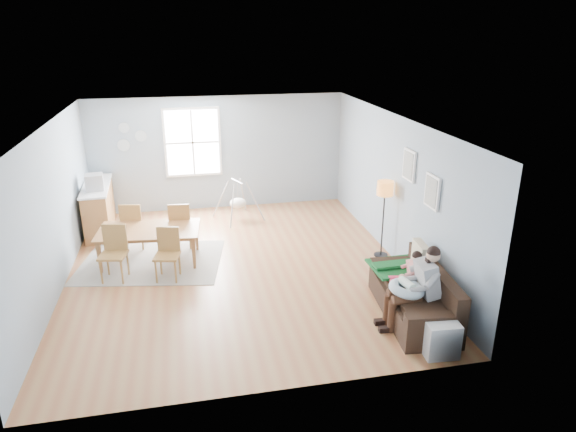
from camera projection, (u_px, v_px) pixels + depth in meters
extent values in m
cube|color=#A25E39|center=(237.00, 270.00, 9.50)|extent=(8.40, 9.40, 0.08)
cube|color=white|center=(231.00, 103.00, 8.44)|extent=(8.40, 9.40, 0.60)
cube|color=#8196A9|center=(215.00, 143.00, 13.29)|extent=(8.40, 0.08, 3.90)
cube|color=#8196A9|center=(289.00, 354.00, 4.74)|extent=(8.40, 0.08, 3.90)
cube|color=#8196A9|center=(452.00, 185.00, 9.81)|extent=(0.08, 9.40, 3.90)
cube|color=white|center=(193.00, 142.00, 11.98)|extent=(1.32, 0.06, 1.62)
cube|color=white|center=(193.00, 143.00, 11.96)|extent=(1.20, 0.02, 1.50)
cube|color=white|center=(193.00, 143.00, 11.95)|extent=(1.20, 0.03, 0.04)
cube|color=white|center=(193.00, 143.00, 11.95)|extent=(0.04, 0.03, 1.50)
cube|color=white|center=(432.00, 192.00, 8.07)|extent=(0.04, 0.44, 0.54)
cube|color=slate|center=(431.00, 192.00, 8.06)|extent=(0.01, 0.36, 0.46)
cube|color=white|center=(409.00, 165.00, 8.82)|extent=(0.04, 0.44, 0.54)
cube|color=slate|center=(408.00, 165.00, 8.82)|extent=(0.01, 0.36, 0.46)
cylinder|color=#A6BDC7|center=(124.00, 128.00, 11.56)|extent=(0.24, 0.02, 0.24)
cylinder|color=#A6BDC7|center=(141.00, 136.00, 11.69)|extent=(0.26, 0.02, 0.26)
cylinder|color=#A6BDC7|center=(124.00, 145.00, 11.69)|extent=(0.28, 0.02, 0.28)
cube|color=black|center=(412.00, 304.00, 7.86)|extent=(1.03, 2.04, 0.39)
cube|color=black|center=(435.00, 279.00, 7.76)|extent=(0.38, 1.98, 0.40)
cube|color=black|center=(436.00, 319.00, 6.94)|extent=(0.86, 0.27, 0.15)
cube|color=black|center=(396.00, 263.00, 8.60)|extent=(0.86, 0.27, 0.15)
cube|color=#16602A|center=(399.00, 267.00, 8.37)|extent=(0.92, 0.79, 0.04)
cube|color=#C0B793|center=(420.00, 257.00, 8.19)|extent=(0.19, 0.50, 0.48)
cube|color=#9C9C9F|center=(427.00, 279.00, 7.42)|extent=(0.34, 0.42, 0.55)
sphere|color=tan|center=(433.00, 255.00, 7.30)|extent=(0.20, 0.20, 0.20)
sphere|color=black|center=(434.00, 253.00, 7.28)|extent=(0.19, 0.19, 0.19)
cylinder|color=#362013|center=(407.00, 299.00, 7.36)|extent=(0.43, 0.17, 0.15)
cylinder|color=#362013|center=(402.00, 293.00, 7.55)|extent=(0.43, 0.17, 0.15)
cylinder|color=#362013|center=(392.00, 317.00, 7.43)|extent=(0.12, 0.12, 0.49)
cylinder|color=#362013|center=(387.00, 309.00, 7.61)|extent=(0.12, 0.12, 0.49)
cube|color=black|center=(386.00, 329.00, 7.49)|extent=(0.23, 0.10, 0.08)
cube|color=black|center=(382.00, 322.00, 7.67)|extent=(0.23, 0.10, 0.08)
torus|color=#A4BDCD|center=(407.00, 289.00, 7.43)|extent=(0.60, 0.58, 0.21)
cylinder|color=white|center=(407.00, 284.00, 7.40)|extent=(0.17, 0.31, 0.13)
sphere|color=tan|center=(402.00, 278.00, 7.55)|extent=(0.11, 0.11, 0.11)
cube|color=silver|center=(414.00, 271.00, 7.88)|extent=(0.25, 0.28, 0.34)
sphere|color=tan|center=(417.00, 258.00, 7.80)|extent=(0.16, 0.16, 0.16)
sphere|color=black|center=(417.00, 256.00, 7.79)|extent=(0.16, 0.16, 0.16)
cylinder|color=#FB3D69|center=(399.00, 282.00, 7.86)|extent=(0.29, 0.13, 0.08)
cylinder|color=#FB3D69|center=(398.00, 278.00, 7.99)|extent=(0.29, 0.13, 0.08)
cylinder|color=#FB3D69|center=(390.00, 292.00, 7.92)|extent=(0.07, 0.07, 0.28)
cylinder|color=#FB3D69|center=(388.00, 287.00, 8.04)|extent=(0.07, 0.07, 0.28)
cylinder|color=black|center=(381.00, 255.00, 9.99)|extent=(0.26, 0.26, 0.03)
cylinder|color=black|center=(383.00, 224.00, 9.76)|extent=(0.03, 0.03, 1.32)
cylinder|color=orange|center=(385.00, 188.00, 9.52)|extent=(0.30, 0.30, 0.26)
cube|color=silver|center=(440.00, 337.00, 6.92)|extent=(0.48, 0.43, 0.50)
cube|color=black|center=(426.00, 339.00, 6.89)|extent=(0.05, 0.34, 0.40)
cube|color=#9E9A90|center=(152.00, 261.00, 9.72)|extent=(2.88, 2.38, 0.01)
imported|color=#985C32|center=(150.00, 246.00, 9.61)|extent=(1.94, 1.21, 0.65)
cube|color=#9B6635|center=(113.00, 255.00, 8.87)|extent=(0.52, 0.52, 0.04)
cube|color=#9B6635|center=(115.00, 237.00, 8.97)|extent=(0.42, 0.12, 0.48)
cylinder|color=#9B6635|center=(101.00, 272.00, 8.79)|extent=(0.04, 0.04, 0.47)
cylinder|color=#9B6635|center=(122.00, 272.00, 8.79)|extent=(0.04, 0.04, 0.47)
cylinder|color=#9B6635|center=(108.00, 263.00, 9.12)|extent=(0.04, 0.04, 0.47)
cylinder|color=#9B6635|center=(128.00, 263.00, 9.12)|extent=(0.04, 0.04, 0.47)
cube|color=#9B6635|center=(167.00, 256.00, 8.91)|extent=(0.49, 0.49, 0.04)
cube|color=#9B6635|center=(168.00, 239.00, 9.00)|extent=(0.39, 0.12, 0.45)
cylinder|color=#9B6635|center=(156.00, 272.00, 8.83)|extent=(0.04, 0.04, 0.44)
cylinder|color=#9B6635|center=(176.00, 272.00, 8.83)|extent=(0.04, 0.04, 0.44)
cylinder|color=#9B6635|center=(161.00, 263.00, 9.14)|extent=(0.04, 0.04, 0.44)
cylinder|color=#9B6635|center=(180.00, 264.00, 9.14)|extent=(0.04, 0.04, 0.44)
cube|color=#9B6635|center=(134.00, 225.00, 10.23)|extent=(0.51, 0.51, 0.04)
cube|color=#9B6635|center=(130.00, 216.00, 9.95)|extent=(0.42, 0.11, 0.48)
cylinder|color=#9B6635|center=(146.00, 233.00, 10.48)|extent=(0.04, 0.04, 0.47)
cylinder|color=#9B6635|center=(129.00, 233.00, 10.47)|extent=(0.04, 0.04, 0.47)
cylinder|color=#9B6635|center=(142.00, 239.00, 10.15)|extent=(0.04, 0.04, 0.47)
cylinder|color=#9B6635|center=(124.00, 240.00, 10.14)|extent=(0.04, 0.04, 0.47)
cube|color=#9B6635|center=(181.00, 225.00, 10.25)|extent=(0.48, 0.48, 0.04)
cube|color=#9B6635|center=(179.00, 216.00, 9.98)|extent=(0.42, 0.08, 0.48)
cylinder|color=#9B6635|center=(191.00, 232.00, 10.52)|extent=(0.04, 0.04, 0.47)
cylinder|color=#9B6635|center=(174.00, 233.00, 10.48)|extent=(0.04, 0.04, 0.47)
cylinder|color=#9B6635|center=(190.00, 239.00, 10.19)|extent=(0.04, 0.04, 0.47)
cylinder|color=#9B6635|center=(172.00, 239.00, 10.15)|extent=(0.04, 0.04, 0.47)
cube|color=#985C32|center=(99.00, 208.00, 11.09)|extent=(0.58, 1.81, 0.99)
cube|color=silver|center=(96.00, 186.00, 10.92)|extent=(0.62, 1.85, 0.04)
cube|color=#AAAAAF|center=(94.00, 182.00, 10.54)|extent=(0.38, 0.37, 0.33)
cube|color=black|center=(86.00, 183.00, 10.49)|extent=(0.05, 0.27, 0.23)
cylinder|color=#AAAAAF|center=(237.00, 181.00, 11.56)|extent=(0.22, 0.50, 0.04)
ellipsoid|color=silver|center=(238.00, 203.00, 11.74)|extent=(0.37, 0.37, 0.23)
cylinder|color=#AAAAAF|center=(238.00, 192.00, 11.65)|extent=(0.01, 0.01, 0.42)
cylinder|color=#AAAAAF|center=(232.00, 206.00, 11.33)|extent=(0.20, 0.43, 0.91)
cylinder|color=#AAAAAF|center=(255.00, 201.00, 11.63)|extent=(0.42, 0.22, 0.91)
cylinder|color=#AAAAAF|center=(221.00, 199.00, 11.79)|extent=(0.42, 0.22, 0.91)
cylinder|color=#AAAAAF|center=(243.00, 195.00, 12.09)|extent=(0.20, 0.43, 0.91)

